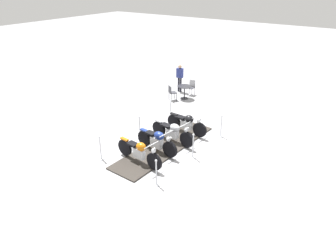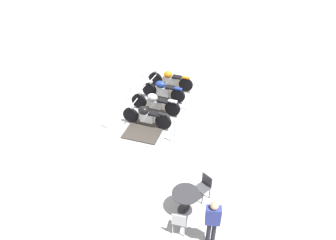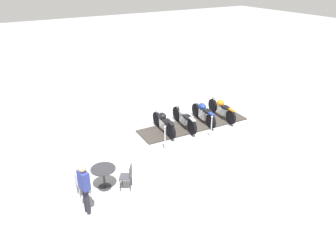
% 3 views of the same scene
% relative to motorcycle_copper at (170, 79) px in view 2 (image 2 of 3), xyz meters
% --- Properties ---
extents(ground_plane, '(80.00, 80.00, 0.00)m').
position_rel_motorcycle_copper_xyz_m(ground_plane, '(-0.04, -1.64, -0.54)').
color(ground_plane, '#B2B2B7').
extents(display_platform, '(1.71, 5.53, 0.06)m').
position_rel_motorcycle_copper_xyz_m(display_platform, '(-0.04, -1.64, -0.51)').
color(display_platform, '#38332D').
rests_on(display_platform, ground_plane).
extents(motorcycle_copper, '(2.32, 0.74, 1.03)m').
position_rel_motorcycle_copper_xyz_m(motorcycle_copper, '(0.00, 0.00, 0.00)').
color(motorcycle_copper, black).
rests_on(motorcycle_copper, display_platform).
extents(motorcycle_navy, '(2.14, 0.79, 1.00)m').
position_rel_motorcycle_copper_xyz_m(motorcycle_navy, '(-0.04, -1.09, -0.00)').
color(motorcycle_navy, black).
rests_on(motorcycle_navy, display_platform).
extents(motorcycle_chrome, '(2.32, 0.79, 1.02)m').
position_rel_motorcycle_copper_xyz_m(motorcycle_chrome, '(-0.09, -2.18, -0.01)').
color(motorcycle_chrome, black).
rests_on(motorcycle_chrome, display_platform).
extents(motorcycle_black, '(2.15, 0.73, 1.01)m').
position_rel_motorcycle_copper_xyz_m(motorcycle_black, '(-0.14, -3.27, -0.00)').
color(motorcycle_black, black).
rests_on(motorcycle_black, display_platform).
extents(stanchion_right_front, '(0.29, 0.29, 1.04)m').
position_rel_motorcycle_copper_xyz_m(stanchion_right_front, '(-1.36, 0.75, -0.17)').
color(stanchion_right_front, silver).
rests_on(stanchion_right_front, ground_plane).
extents(stanchion_left_rear, '(0.29, 0.29, 1.13)m').
position_rel_motorcycle_copper_xyz_m(stanchion_left_rear, '(1.28, -4.02, -0.13)').
color(stanchion_left_rear, silver).
rests_on(stanchion_left_rear, ground_plane).
extents(stanchion_right_mid, '(0.31, 0.31, 1.08)m').
position_rel_motorcycle_copper_xyz_m(stanchion_right_mid, '(-1.47, -1.57, -0.17)').
color(stanchion_right_mid, silver).
rests_on(stanchion_right_mid, ground_plane).
extents(stanchion_left_mid, '(0.35, 0.35, 1.07)m').
position_rel_motorcycle_copper_xyz_m(stanchion_left_mid, '(1.39, -1.70, -0.21)').
color(stanchion_left_mid, silver).
rests_on(stanchion_left_mid, ground_plane).
extents(stanchion_left_front, '(0.29, 0.29, 1.03)m').
position_rel_motorcycle_copper_xyz_m(stanchion_left_front, '(1.49, 0.62, -0.18)').
color(stanchion_left_front, silver).
rests_on(stanchion_left_front, ground_plane).
extents(stanchion_right_rear, '(0.30, 0.30, 1.04)m').
position_rel_motorcycle_copper_xyz_m(stanchion_right_rear, '(-1.57, -3.89, -0.18)').
color(stanchion_right_rear, silver).
rests_on(stanchion_right_rear, ground_plane).
extents(cafe_table, '(0.85, 0.85, 0.78)m').
position_rel_motorcycle_copper_xyz_m(cafe_table, '(2.40, -7.11, 0.06)').
color(cafe_table, '#2D2D33').
rests_on(cafe_table, ground_plane).
extents(cafe_chair_near_table, '(0.40, 0.40, 0.92)m').
position_rel_motorcycle_copper_xyz_m(cafe_chair_near_table, '(2.41, -7.93, -0.00)').
color(cafe_chair_near_table, '#B7B7BC').
rests_on(cafe_chair_near_table, ground_plane).
extents(cafe_chair_across_table, '(0.55, 0.55, 0.89)m').
position_rel_motorcycle_copper_xyz_m(cafe_chair_across_table, '(2.85, -6.42, -0.01)').
color(cafe_chair_across_table, '#2D2D33').
rests_on(cafe_chair_across_table, ground_plane).
extents(bystander_person, '(0.43, 0.29, 1.72)m').
position_rel_motorcycle_copper_xyz_m(bystander_person, '(3.33, -8.02, 0.50)').
color(bystander_person, '#23232D').
rests_on(bystander_person, ground_plane).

